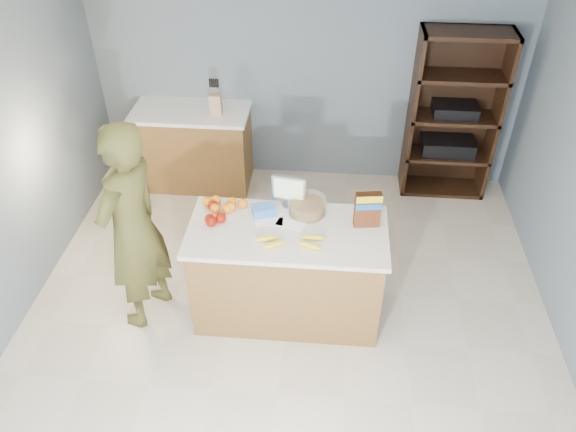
# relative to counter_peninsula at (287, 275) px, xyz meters

# --- Properties ---
(floor) EXTENTS (4.50, 5.00, 0.02)m
(floor) POSITION_rel_counter_peninsula_xyz_m (0.00, -0.30, -0.42)
(floor) COLOR beige
(floor) RESTS_ON ground
(walls) EXTENTS (4.52, 5.02, 2.51)m
(walls) POSITION_rel_counter_peninsula_xyz_m (0.00, -0.30, 1.24)
(walls) COLOR slate
(walls) RESTS_ON ground
(counter_peninsula) EXTENTS (1.56, 0.76, 0.90)m
(counter_peninsula) POSITION_rel_counter_peninsula_xyz_m (0.00, 0.00, 0.00)
(counter_peninsula) COLOR brown
(counter_peninsula) RESTS_ON ground
(back_cabinet) EXTENTS (1.24, 0.62, 0.90)m
(back_cabinet) POSITION_rel_counter_peninsula_xyz_m (-1.20, 1.90, 0.04)
(back_cabinet) COLOR brown
(back_cabinet) RESTS_ON ground
(shelving_unit) EXTENTS (0.90, 0.40, 1.80)m
(shelving_unit) POSITION_rel_counter_peninsula_xyz_m (1.55, 2.05, 0.45)
(shelving_unit) COLOR black
(shelving_unit) RESTS_ON ground
(person) EXTENTS (0.63, 0.77, 1.83)m
(person) POSITION_rel_counter_peninsula_xyz_m (-1.19, -0.11, 0.50)
(person) COLOR #46441C
(person) RESTS_ON ground
(knife_block) EXTENTS (0.12, 0.10, 0.31)m
(knife_block) POSITION_rel_counter_peninsula_xyz_m (-0.91, 1.85, 0.60)
(knife_block) COLOR tan
(knife_block) RESTS_ON back_cabinet
(envelopes) EXTENTS (0.40, 0.17, 0.00)m
(envelopes) POSITION_rel_counter_peninsula_xyz_m (-0.07, 0.09, 0.49)
(envelopes) COLOR white
(envelopes) RESTS_ON counter_peninsula
(bananas) EXTENTS (0.55, 0.20, 0.04)m
(bananas) POSITION_rel_counter_peninsula_xyz_m (0.04, -0.16, 0.51)
(bananas) COLOR yellow
(bananas) RESTS_ON counter_peninsula
(apples) EXTENTS (0.18, 0.29, 0.08)m
(apples) POSITION_rel_counter_peninsula_xyz_m (-0.59, 0.07, 0.53)
(apples) COLOR #941204
(apples) RESTS_ON counter_peninsula
(oranges) EXTENTS (0.37, 0.19, 0.08)m
(oranges) POSITION_rel_counter_peninsula_xyz_m (-0.53, 0.23, 0.53)
(oranges) COLOR orange
(oranges) RESTS_ON counter_peninsula
(blue_carton) EXTENTS (0.21, 0.17, 0.08)m
(blue_carton) POSITION_rel_counter_peninsula_xyz_m (-0.21, 0.19, 0.52)
(blue_carton) COLOR blue
(blue_carton) RESTS_ON counter_peninsula
(salad_bowl) EXTENTS (0.30, 0.30, 0.13)m
(salad_bowl) POSITION_rel_counter_peninsula_xyz_m (0.14, 0.24, 0.54)
(salad_bowl) COLOR #267219
(salad_bowl) RESTS_ON counter_peninsula
(tv) EXTENTS (0.28, 0.12, 0.28)m
(tv) POSITION_rel_counter_peninsula_xyz_m (-0.02, 0.32, 0.64)
(tv) COLOR silver
(tv) RESTS_ON counter_peninsula
(cereal_box) EXTENTS (0.21, 0.10, 0.30)m
(cereal_box) POSITION_rel_counter_peninsula_xyz_m (0.61, 0.12, 0.66)
(cereal_box) COLOR #592B14
(cereal_box) RESTS_ON counter_peninsula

